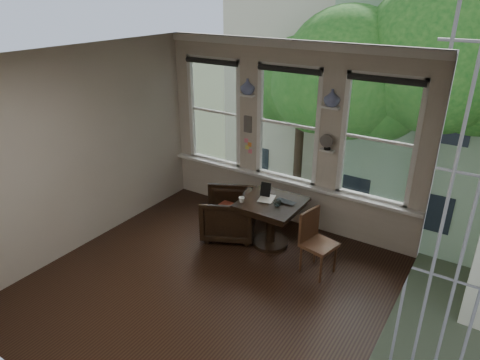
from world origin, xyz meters
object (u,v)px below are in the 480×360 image
Objects in this scene: mug at (242,200)px; laptop at (284,203)px; armchair_left at (228,214)px; side_chair_right at (319,244)px; table at (271,223)px.

laptop is at bearing 28.49° from mug.
laptop is 0.64m from mug.
armchair_left is at bearing -164.67° from laptop.
side_chair_right is (1.62, -0.15, 0.08)m from armchair_left.
table is 10.11× the size of mug.
mug is (-1.28, 0.01, 0.33)m from side_chair_right.
table is 1.08× the size of armchair_left.
armchair_left is 0.90× the size of side_chair_right.
table is 0.43m from laptop.
laptop reaches higher than table.
table is at bearing 85.37° from side_chair_right.
armchair_left is at bearing 96.94° from side_chair_right.
armchair_left is 2.71× the size of laptop.
armchair_left is 0.55m from mug.
armchair_left is (-0.71, -0.13, 0.00)m from table.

